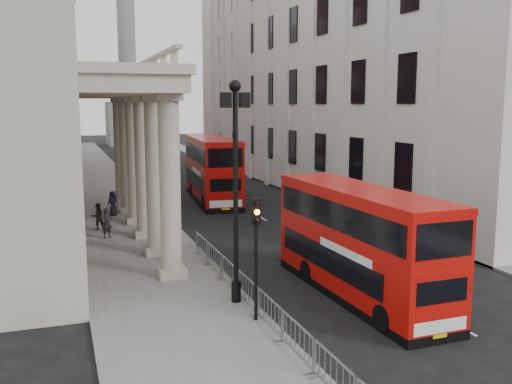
% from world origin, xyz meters
% --- Properties ---
extents(ground, '(260.00, 260.00, 0.00)m').
position_xyz_m(ground, '(0.00, 0.00, 0.00)').
color(ground, black).
rests_on(ground, ground).
extents(sidewalk_west, '(6.00, 140.00, 0.12)m').
position_xyz_m(sidewalk_west, '(-3.00, 30.00, 0.06)').
color(sidewalk_west, slate).
rests_on(sidewalk_west, ground).
extents(sidewalk_east, '(3.00, 140.00, 0.12)m').
position_xyz_m(sidewalk_east, '(13.50, 30.00, 0.06)').
color(sidewalk_east, slate).
rests_on(sidewalk_east, ground).
extents(kerb, '(0.20, 140.00, 0.14)m').
position_xyz_m(kerb, '(-0.05, 30.00, 0.07)').
color(kerb, slate).
rests_on(kerb, ground).
extents(brick_building, '(9.00, 32.00, 22.00)m').
position_xyz_m(brick_building, '(-10.50, 48.00, 11.00)').
color(brick_building, maroon).
rests_on(brick_building, ground).
extents(west_building_far, '(9.00, 30.00, 20.00)m').
position_xyz_m(west_building_far, '(-10.50, 80.00, 10.00)').
color(west_building_far, '#9F9886').
rests_on(west_building_far, ground).
extents(east_building, '(8.00, 55.00, 25.00)m').
position_xyz_m(east_building, '(16.00, 32.00, 12.50)').
color(east_building, '#BBB9AF').
rests_on(east_building, ground).
extents(monument_column, '(8.00, 8.00, 54.20)m').
position_xyz_m(monument_column, '(6.00, 92.00, 15.98)').
color(monument_column, '#60605E').
rests_on(monument_column, ground).
extents(lamp_post_south, '(1.05, 0.44, 8.32)m').
position_xyz_m(lamp_post_south, '(-0.60, 4.00, 4.91)').
color(lamp_post_south, black).
rests_on(lamp_post_south, sidewalk_west).
extents(lamp_post_mid, '(1.05, 0.44, 8.32)m').
position_xyz_m(lamp_post_mid, '(-0.60, 20.00, 4.91)').
color(lamp_post_mid, black).
rests_on(lamp_post_mid, sidewalk_west).
extents(lamp_post_north, '(1.05, 0.44, 8.32)m').
position_xyz_m(lamp_post_north, '(-0.60, 36.00, 4.91)').
color(lamp_post_north, black).
rests_on(lamp_post_north, sidewalk_west).
extents(traffic_light, '(0.28, 0.33, 4.30)m').
position_xyz_m(traffic_light, '(-0.50, 1.98, 3.11)').
color(traffic_light, black).
rests_on(traffic_light, sidewalk_west).
extents(crowd_barriers, '(0.50, 18.75, 1.10)m').
position_xyz_m(crowd_barriers, '(-0.35, 2.23, 0.67)').
color(crowd_barriers, gray).
rests_on(crowd_barriers, sidewalk_west).
extents(bus_near, '(2.68, 10.14, 4.35)m').
position_xyz_m(bus_near, '(4.28, 3.34, 2.27)').
color(bus_near, '#BD0D08').
rests_on(bus_near, ground).
extents(bus_far, '(3.86, 11.78, 4.99)m').
position_xyz_m(bus_far, '(4.66, 27.36, 2.61)').
color(bus_far, '#AF0C08').
rests_on(bus_far, ground).
extents(pedestrian_a, '(0.74, 0.65, 1.70)m').
position_xyz_m(pedestrian_a, '(-4.34, 16.39, 0.97)').
color(pedestrian_a, black).
rests_on(pedestrian_a, sidewalk_west).
extents(pedestrian_b, '(0.87, 0.74, 1.60)m').
position_xyz_m(pedestrian_b, '(-4.70, 18.82, 0.92)').
color(pedestrian_b, black).
rests_on(pedestrian_b, sidewalk_west).
extents(pedestrian_c, '(0.98, 0.89, 1.68)m').
position_xyz_m(pedestrian_c, '(-3.42, 22.97, 0.96)').
color(pedestrian_c, black).
rests_on(pedestrian_c, sidewalk_west).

